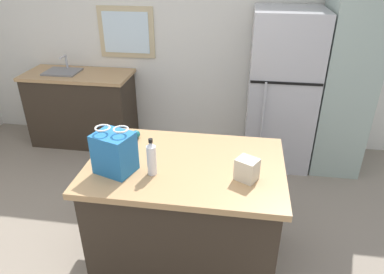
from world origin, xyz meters
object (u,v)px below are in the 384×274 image
at_px(refrigerator, 281,90).
at_px(shopping_bag, 115,152).
at_px(small_box, 247,169).
at_px(bottle, 151,159).
at_px(kitchen_island, 186,213).
at_px(tall_cabinet, 347,68).
at_px(ear_defenders, 129,138).

bearing_deg(refrigerator, shopping_bag, -123.36).
relative_size(small_box, bottle, 0.57).
bearing_deg(small_box, bottle, -176.82).
relative_size(refrigerator, small_box, 11.56).
distance_m(kitchen_island, bottle, 0.62).
bearing_deg(tall_cabinet, shopping_bag, -134.98).
bearing_deg(bottle, ear_defenders, 124.66).
height_order(tall_cabinet, small_box, tall_cabinet).
height_order(refrigerator, bottle, refrigerator).
bearing_deg(refrigerator, tall_cabinet, 0.03).
bearing_deg(bottle, kitchen_island, 40.64).
distance_m(shopping_bag, small_box, 0.87).
xyz_separation_m(refrigerator, tall_cabinet, (0.64, 0.00, 0.28)).
bearing_deg(ear_defenders, refrigerator, 48.45).
xyz_separation_m(small_box, bottle, (-0.62, -0.03, 0.04)).
height_order(small_box, ear_defenders, small_box).
distance_m(kitchen_island, small_box, 0.68).
xyz_separation_m(tall_cabinet, bottle, (-1.61, -1.88, -0.12)).
xyz_separation_m(kitchen_island, bottle, (-0.20, -0.17, 0.57)).
bearing_deg(kitchen_island, refrigerator, 65.40).
height_order(kitchen_island, shopping_bag, shopping_bag).
distance_m(kitchen_island, ear_defenders, 0.73).
distance_m(kitchen_island, tall_cabinet, 2.32).
height_order(shopping_bag, ear_defenders, shopping_bag).
xyz_separation_m(refrigerator, shopping_bag, (-1.23, -1.87, 0.18)).
distance_m(kitchen_island, refrigerator, 1.92).
xyz_separation_m(refrigerator, ear_defenders, (-1.28, -1.44, 0.06)).
bearing_deg(shopping_bag, refrigerator, 56.64).
bearing_deg(small_box, tall_cabinet, 61.61).
bearing_deg(bottle, shopping_bag, 178.02).
xyz_separation_m(shopping_bag, bottle, (0.25, -0.01, -0.02)).
xyz_separation_m(shopping_bag, ear_defenders, (-0.05, 0.42, -0.12)).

